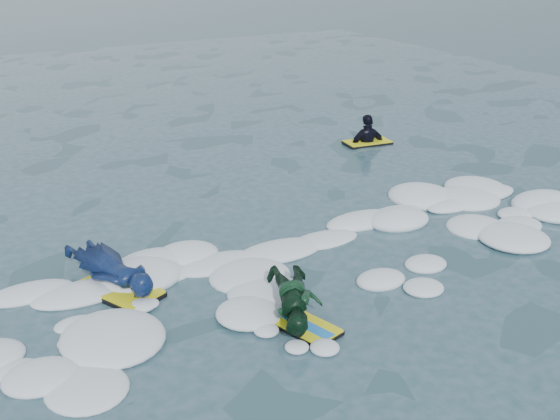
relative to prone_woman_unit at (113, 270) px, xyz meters
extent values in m
plane|color=#173339|center=(1.43, -1.49, -0.23)|extent=(120.00, 120.00, 0.00)
cube|color=black|center=(0.00, -0.22, -0.19)|extent=(1.06, 1.32, 0.06)
cube|color=yellow|center=(0.00, -0.22, -0.15)|extent=(1.02, 1.28, 0.02)
imported|color=navy|center=(0.00, 0.03, 0.02)|extent=(1.05, 1.84, 0.41)
cube|color=black|center=(1.64, -2.12, -0.20)|extent=(0.70, 0.97, 0.04)
cube|color=yellow|center=(1.64, -2.12, -0.17)|extent=(0.68, 0.95, 0.02)
cube|color=blue|center=(1.64, -2.12, -0.16)|extent=(0.38, 0.84, 0.01)
imported|color=#103B1E|center=(1.64, -1.92, 0.04)|extent=(1.13, 1.45, 0.49)
cube|color=black|center=(6.71, 3.72, -0.20)|extent=(1.06, 0.66, 0.05)
cube|color=yellow|center=(6.71, 3.72, -0.16)|extent=(1.04, 0.64, 0.02)
imported|color=black|center=(6.71, 3.72, -0.33)|extent=(0.93, 0.51, 1.51)
camera|label=1|loc=(-2.04, -8.21, 4.14)|focal=45.00mm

